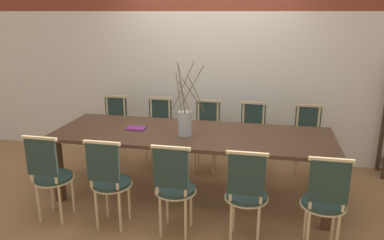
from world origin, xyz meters
The scene contains 15 objects.
ground_plane centered at (0.00, 0.00, 0.00)m, with size 16.00×16.00×0.00m, color #9E7047.
wall_rear centered at (0.00, 1.34, 1.60)m, with size 12.00×0.06×3.20m.
dining_table centered at (0.00, 0.00, 0.70)m, with size 3.12×1.05×0.78m.
chair_near_leftend centered at (-1.29, -0.82, 0.52)m, with size 0.40×0.40×0.95m.
chair_near_left centered at (-0.65, -0.82, 0.52)m, with size 0.40×0.40×0.95m.
chair_near_center centered at (0.00, -0.82, 0.52)m, with size 0.40×0.40×0.95m.
chair_near_right centered at (0.67, -0.82, 0.52)m, with size 0.40×0.40×0.95m.
chair_near_rightend centered at (1.35, -0.82, 0.52)m, with size 0.40×0.40×0.95m.
chair_far_leftend centered at (-1.31, 0.82, 0.52)m, with size 0.40×0.40×0.95m.
chair_far_left centered at (-0.65, 0.82, 0.52)m, with size 0.40×0.40×0.95m.
chair_far_center centered at (0.03, 0.82, 0.52)m, with size 0.40×0.40×0.95m.
chair_far_right centered at (0.64, 0.82, 0.52)m, with size 0.40×0.40×0.95m.
chair_far_rightend centered at (1.34, 0.82, 0.52)m, with size 0.40×0.40×0.95m.
vase_centerpiece centered at (-0.06, -0.10, 0.93)m, with size 0.38×0.41×0.81m.
book_stack centered at (-0.67, 0.01, 0.79)m, with size 0.22×0.15×0.02m.
Camera 1 is at (0.82, -3.92, 2.09)m, focal length 35.00 mm.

